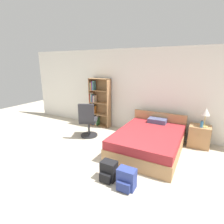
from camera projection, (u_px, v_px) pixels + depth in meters
The scene contains 10 objects.
ground_plane at pixel (79, 191), 3.04m from camera, with size 14.00×14.00×0.00m, color #BCB29E.
wall_back at pixel (143, 92), 5.43m from camera, with size 9.00×0.06×2.60m.
bookshelf at pixel (98, 104), 6.09m from camera, with size 0.74×0.27×1.67m.
bed at pixel (149, 140), 4.43m from camera, with size 1.51×2.07×0.77m.
office_chair at pixel (88, 121), 5.16m from camera, with size 0.65×0.70×1.07m.
nightstand at pixel (199, 136), 4.62m from camera, with size 0.53×0.45×0.58m.
table_lamp at pixel (206, 113), 4.41m from camera, with size 0.20×0.20×0.50m.
water_bottle at pixel (202, 124), 4.43m from camera, with size 0.07×0.07×0.18m.
backpack_blue at pixel (126, 179), 3.07m from camera, with size 0.32×0.28×0.38m.
backpack_black at pixel (109, 171), 3.31m from camera, with size 0.29×0.29×0.37m.
Camera 1 is at (1.72, -1.98, 2.14)m, focal length 28.00 mm.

